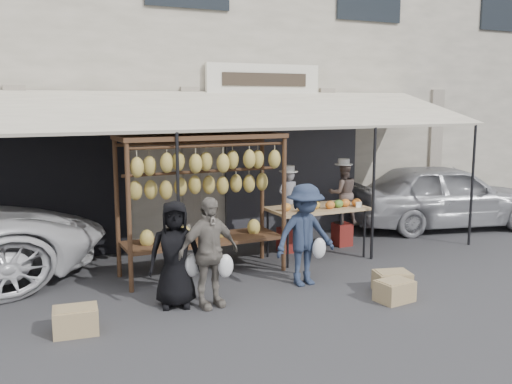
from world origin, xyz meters
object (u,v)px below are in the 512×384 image
(vendor_left, at_px, (288,199))
(customer_mid, at_px, (209,252))
(produce_table, at_px, (318,209))
(sedan, at_px, (444,195))
(vendor_right, at_px, (343,193))
(crate_far, at_px, (76,321))
(customer_left, at_px, (175,254))
(customer_right, at_px, (305,235))
(crate_near_a, at_px, (394,291))
(crate_near_b, at_px, (392,282))
(banana_rack, at_px, (203,177))

(vendor_left, height_order, customer_mid, vendor_left)
(produce_table, bearing_deg, sedan, 13.51)
(vendor_right, xyz_separation_m, sedan, (2.89, 0.37, -0.30))
(vendor_left, height_order, crate_far, vendor_left)
(produce_table, xyz_separation_m, crate_far, (-4.35, -1.60, -0.72))
(vendor_left, relative_size, sedan, 0.26)
(produce_table, xyz_separation_m, vendor_right, (0.88, 0.54, 0.14))
(customer_left, height_order, customer_right, customer_right)
(customer_right, relative_size, crate_near_a, 3.18)
(crate_near_a, bearing_deg, vendor_left, 91.44)
(crate_near_b, xyz_separation_m, crate_far, (-4.37, 0.43, 0.01))
(vendor_left, bearing_deg, banana_rack, 23.20)
(customer_left, relative_size, crate_far, 2.80)
(vendor_left, xyz_separation_m, crate_near_a, (0.07, -2.94, -0.84))
(vendor_right, height_order, crate_near_a, vendor_right)
(crate_near_a, relative_size, crate_far, 0.94)
(vendor_right, bearing_deg, produce_table, 48.36)
(customer_mid, bearing_deg, customer_right, 0.42)
(customer_left, height_order, sedan, customer_left)
(crate_near_a, relative_size, sedan, 0.12)
(vendor_right, height_order, crate_far, vendor_right)
(produce_table, bearing_deg, vendor_right, 31.50)
(banana_rack, bearing_deg, crate_far, -145.23)
(customer_left, distance_m, crate_near_b, 3.16)
(banana_rack, xyz_separation_m, customer_left, (-0.84, -1.16, -0.85))
(vendor_right, distance_m, customer_left, 4.27)
(customer_right, height_order, crate_near_a, customer_right)
(customer_mid, distance_m, crate_far, 1.86)
(crate_near_b, bearing_deg, produce_table, 90.59)
(produce_table, height_order, customer_mid, customer_mid)
(vendor_right, bearing_deg, crate_near_b, 88.36)
(customer_right, xyz_separation_m, crate_far, (-3.39, -0.41, -0.61))
(vendor_left, distance_m, crate_far, 4.69)
(crate_far, bearing_deg, vendor_left, 28.21)
(customer_left, bearing_deg, crate_far, -148.50)
(banana_rack, distance_m, customer_right, 1.82)
(produce_table, height_order, customer_left, customer_left)
(banana_rack, xyz_separation_m, vendor_left, (1.87, 0.66, -0.59))
(vendor_right, bearing_deg, customer_right, 60.12)
(customer_left, bearing_deg, produce_table, 39.04)
(vendor_right, height_order, sedan, vendor_right)
(customer_mid, relative_size, sedan, 0.36)
(sedan, bearing_deg, banana_rack, 112.93)
(banana_rack, distance_m, sedan, 6.06)
(vendor_left, bearing_deg, sedan, -171.63)
(produce_table, distance_m, crate_far, 4.69)
(produce_table, bearing_deg, customer_left, -157.51)
(vendor_right, relative_size, sedan, 0.28)
(vendor_right, relative_size, customer_mid, 0.78)
(crate_near_a, bearing_deg, customer_right, 123.11)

